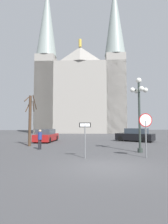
# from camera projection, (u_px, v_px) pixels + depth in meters

# --- Properties ---
(ground_plane) EXTENTS (120.00, 120.00, 0.00)m
(ground_plane) POSITION_uv_depth(u_px,v_px,m) (106.00, 167.00, 8.72)
(ground_plane) COLOR #424244
(cathedral) EXTENTS (22.25, 15.55, 36.93)m
(cathedral) POSITION_uv_depth(u_px,v_px,m) (81.00, 89.00, 46.76)
(cathedral) COLOR gray
(cathedral) RESTS_ON ground
(stop_sign) EXTENTS (0.83, 0.08, 2.69)m
(stop_sign) POSITION_uv_depth(u_px,v_px,m) (146.00, 126.00, 11.27)
(stop_sign) COLOR slate
(stop_sign) RESTS_ON ground
(one_way_arrow_sign) EXTENTS (0.70, 0.07, 2.12)m
(one_way_arrow_sign) POSITION_uv_depth(u_px,v_px,m) (85.00, 135.00, 11.06)
(one_way_arrow_sign) COLOR slate
(one_way_arrow_sign) RESTS_ON ground
(street_lamp) EXTENTS (1.34, 1.34, 5.45)m
(street_lamp) POSITION_uv_depth(u_px,v_px,m) (139.00, 103.00, 13.52)
(street_lamp) COLOR #2D3833
(street_lamp) RESTS_ON ground
(bare_tree) EXTENTS (1.09, 1.07, 4.74)m
(bare_tree) POSITION_uv_depth(u_px,v_px,m) (30.00, 119.00, 17.37)
(bare_tree) COLOR #473323
(bare_tree) RESTS_ON ground
(parked_car_near_black) EXTENTS (4.50, 4.14, 1.55)m
(parked_car_near_black) POSITION_uv_depth(u_px,v_px,m) (135.00, 135.00, 22.03)
(parked_car_near_black) COLOR black
(parked_car_near_black) RESTS_ON ground
(parked_car_far_red) EXTENTS (2.54, 4.80, 1.47)m
(parked_car_far_red) POSITION_uv_depth(u_px,v_px,m) (46.00, 136.00, 21.56)
(parked_car_far_red) COLOR maroon
(parked_car_far_red) RESTS_ON ground
(pedestrian_walking) EXTENTS (0.32, 0.32, 1.60)m
(pedestrian_walking) POSITION_uv_depth(u_px,v_px,m) (40.00, 137.00, 14.91)
(pedestrian_walking) COLOR black
(pedestrian_walking) RESTS_ON ground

